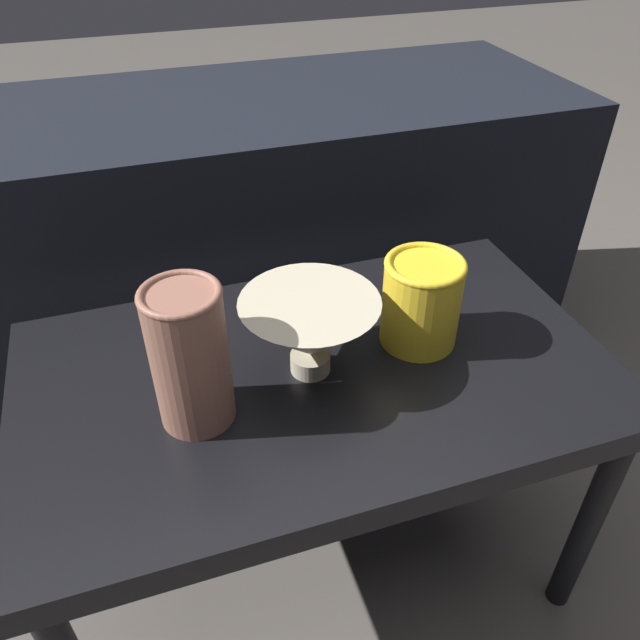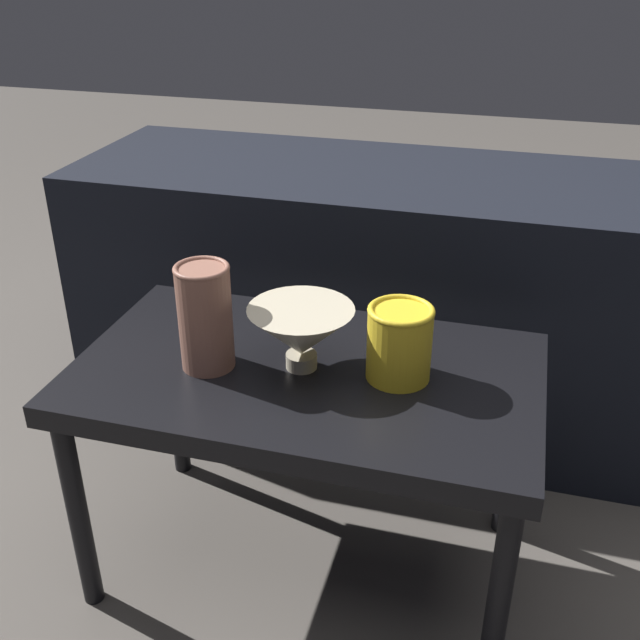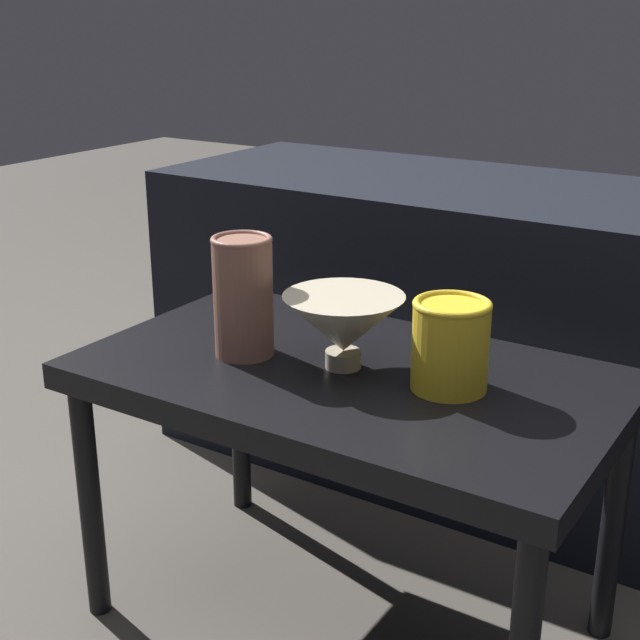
{
  "view_description": "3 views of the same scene",
  "coord_description": "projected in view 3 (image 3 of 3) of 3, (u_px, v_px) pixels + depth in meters",
  "views": [
    {
      "loc": [
        -0.19,
        -0.59,
        1.01
      ],
      "look_at": [
        0.0,
        -0.01,
        0.53
      ],
      "focal_mm": 35.0,
      "sensor_mm": 36.0,
      "label": 1
    },
    {
      "loc": [
        0.31,
        -1.04,
        1.12
      ],
      "look_at": [
        0.02,
        0.01,
        0.54
      ],
      "focal_mm": 42.0,
      "sensor_mm": 36.0,
      "label": 2
    },
    {
      "loc": [
        0.62,
        -1.04,
        0.96
      ],
      "look_at": [
        -0.04,
        -0.02,
        0.52
      ],
      "focal_mm": 50.0,
      "sensor_mm": 36.0,
      "label": 3
    }
  ],
  "objects": [
    {
      "name": "ground_plane",
      "position": [
        345.0,
        620.0,
        1.46
      ],
      "size": [
        8.0,
        8.0,
        0.0
      ],
      "primitive_type": "plane",
      "color": "#4C4742"
    },
    {
      "name": "vase_textured_left",
      "position": [
        243.0,
        295.0,
        1.33
      ],
      "size": [
        0.09,
        0.09,
        0.18
      ],
      "color": "brown",
      "rests_on": "table"
    },
    {
      "name": "couch_backdrop",
      "position": [
        495.0,
        337.0,
        1.83
      ],
      "size": [
        1.41,
        0.5,
        0.62
      ],
      "color": "black",
      "rests_on": "ground_plane"
    },
    {
      "name": "bowl",
      "position": [
        342.0,
        325.0,
        1.29
      ],
      "size": [
        0.18,
        0.18,
        0.11
      ],
      "color": "#B2A88E",
      "rests_on": "table"
    },
    {
      "name": "vase_colorful_right",
      "position": [
        450.0,
        344.0,
        1.22
      ],
      "size": [
        0.11,
        0.11,
        0.13
      ],
      "color": "gold",
      "rests_on": "table"
    },
    {
      "name": "table",
      "position": [
        348.0,
        398.0,
        1.33
      ],
      "size": [
        0.79,
        0.46,
        0.45
      ],
      "color": "black",
      "rests_on": "ground_plane"
    }
  ]
}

